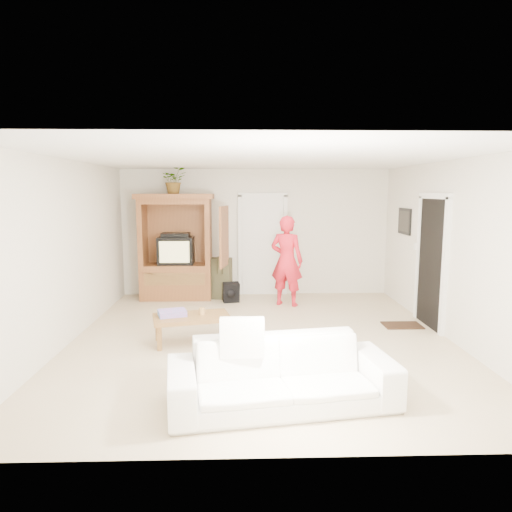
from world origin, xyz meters
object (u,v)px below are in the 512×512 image
Objects in this scene: armoire at (177,254)px; sofa at (282,374)px; man at (287,261)px; coffee_table at (192,319)px.

armoire is 5.06m from sofa.
coffee_table is (-1.56, -2.12, -0.51)m from man.
man is 4.14m from sofa.
sofa is (1.69, -4.73, -0.58)m from armoire.
coffee_table is at bearing 77.18° from man.
man reaches higher than sofa.
man is 1.46× the size of coffee_table.
armoire is 1.79× the size of coffee_table.
man is (2.14, -0.65, -0.06)m from armoire.
coffee_table is at bearing 111.06° from sofa.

